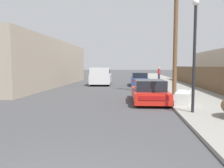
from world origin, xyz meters
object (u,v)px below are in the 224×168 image
car_parked_mid (139,79)px  pedestrian (159,74)px  discarded_fridge (183,98)px  parked_sports_car_red (149,92)px  utility_pole (176,23)px  street_lamp (195,48)px  pickup_truck (101,76)px

car_parked_mid → pedestrian: 6.38m
discarded_fridge → parked_sports_car_red: (-1.64, 1.19, 0.14)m
parked_sports_car_red → car_parked_mid: 10.69m
discarded_fridge → utility_pole: 5.84m
street_lamp → utility_pole: bearing=87.1°
discarded_fridge → car_parked_mid: bearing=116.7°
car_parked_mid → pedestrian: size_ratio=2.45×
discarded_fridge → street_lamp: size_ratio=0.41×
pickup_truck → utility_pole: utility_pole is taller
parked_sports_car_red → car_parked_mid: bearing=88.9°
utility_pole → street_lamp: size_ratio=2.01×
utility_pole → pedestrian: size_ratio=5.26×
pickup_truck → pedestrian: size_ratio=3.14×
discarded_fridge → pedestrian: pedestrian is taller
parked_sports_car_red → discarded_fridge: bearing=-38.2°
parked_sports_car_red → pickup_truck: bearing=109.4°
discarded_fridge → parked_sports_car_red: 2.03m
parked_sports_car_red → pedestrian: 16.65m
discarded_fridge → car_parked_mid: (-1.86, 11.88, 0.19)m
utility_pole → parked_sports_car_red: bearing=-126.0°
parked_sports_car_red → car_parked_mid: (-0.22, 10.69, 0.05)m
parked_sports_car_red → pickup_truck: size_ratio=0.78×
car_parked_mid → pedestrian: bearing=63.5°
pickup_truck → pedestrian: 8.76m
parked_sports_car_red → utility_pole: (1.88, 2.58, 4.31)m
parked_sports_car_red → pickup_truck: (-4.37, 11.01, 0.35)m
parked_sports_car_red → street_lamp: (1.59, -3.11, 2.22)m
car_parked_mid → utility_pole: 9.40m
utility_pole → car_parked_mid: bearing=104.5°
parked_sports_car_red → street_lamp: street_lamp is taller
street_lamp → car_parked_mid: bearing=97.5°
discarded_fridge → utility_pole: bearing=104.1°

